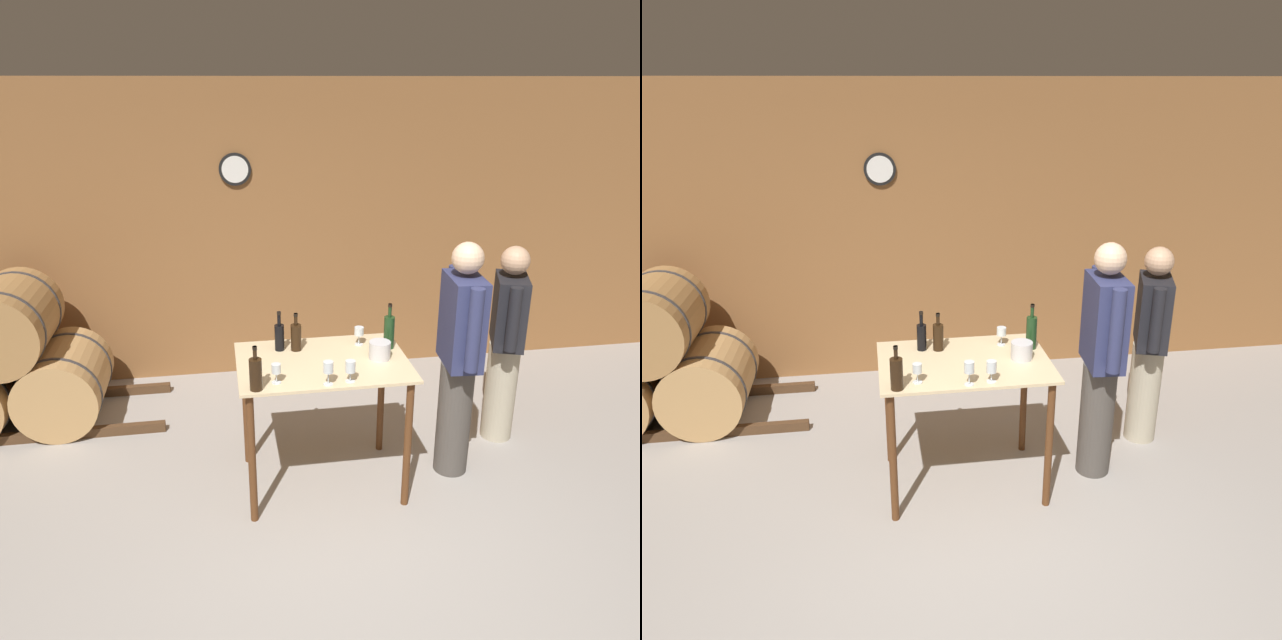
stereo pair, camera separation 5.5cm
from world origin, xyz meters
The scene contains 15 objects.
ground_plane centered at (0.00, 0.00, 0.00)m, with size 14.00×14.00×0.00m, color #9E9993.
back_wall centered at (0.00, 2.81, 1.35)m, with size 8.40×0.08×2.70m.
barrel_rack centered at (-2.36, 2.12, 0.51)m, with size 2.30×0.86×1.23m.
tasting_table centered at (-0.06, 0.88, 0.77)m, with size 1.13×0.80×0.94m.
wine_bottle_far_left centered at (-0.52, 0.55, 1.05)m, with size 0.08×0.08×0.28m.
wine_bottle_left centered at (-0.32, 1.11, 1.05)m, with size 0.07×0.07×0.28m.
wine_bottle_center centered at (-0.21, 1.09, 1.04)m, with size 0.07×0.07×0.27m.
wine_bottle_right centered at (0.42, 1.02, 1.07)m, with size 0.07×0.07×0.32m.
wine_glass_near_left centered at (-0.39, 0.62, 1.03)m, with size 0.06×0.06×0.13m.
wine_glass_near_center centered at (-0.09, 0.54, 1.05)m, with size 0.06×0.06×0.15m.
wine_glass_near_right centered at (0.05, 0.56, 1.04)m, with size 0.06×0.06×0.14m.
wine_glass_far_side centered at (0.23, 1.11, 1.04)m, with size 0.07×0.07×0.13m.
ice_bucket centered at (0.32, 0.86, 1.00)m, with size 0.14×0.14×0.12m.
person_host centered at (0.89, 0.88, 0.90)m, with size 0.25×0.59×1.70m.
person_visitor_with_scarf centered at (1.41, 1.26, 0.82)m, with size 0.34×0.56×1.56m.
Camera 1 is at (-0.69, -2.79, 2.68)m, focal length 35.00 mm.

